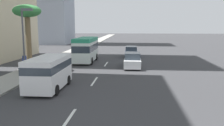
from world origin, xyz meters
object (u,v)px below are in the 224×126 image
object	(u,v)px
pedestrian_near_lamp	(25,61)
street_lamp	(25,35)
van_third	(49,71)
car_lead	(131,52)
palm_tree	(27,15)
car_second	(132,61)
minibus_fourth	(86,49)

from	to	relation	value
pedestrian_near_lamp	street_lamp	bearing A→B (deg)	54.34
van_third	street_lamp	size ratio (longest dim) A/B	0.86
car_lead	street_lamp	world-z (taller)	street_lamp
car_lead	palm_tree	world-z (taller)	palm_tree
car_second	pedestrian_near_lamp	xyz separation A→B (m)	(-3.31, 10.75, 0.29)
street_lamp	car_second	bearing A→B (deg)	-51.76
van_third	street_lamp	distance (m)	4.55
pedestrian_near_lamp	street_lamp	distance (m)	4.98
car_second	palm_tree	size ratio (longest dim) A/B	0.66
street_lamp	minibus_fourth	bearing A→B (deg)	-15.53
car_lead	pedestrian_near_lamp	size ratio (longest dim) A/B	2.69
minibus_fourth	pedestrian_near_lamp	bearing A→B (deg)	-34.30
car_lead	car_second	distance (m)	9.25
car_second	palm_tree	xyz separation A→B (m)	(-2.38, 10.63, 4.82)
palm_tree	street_lamp	distance (m)	5.25
car_lead	palm_tree	xyz separation A→B (m)	(-11.63, 10.45, 4.87)
car_lead	pedestrian_near_lamp	world-z (taller)	pedestrian_near_lamp
van_third	pedestrian_near_lamp	size ratio (longest dim) A/B	2.97
car_lead	palm_tree	distance (m)	16.37
car_second	van_third	distance (m)	11.32
palm_tree	pedestrian_near_lamp	bearing A→B (deg)	172.76
car_second	minibus_fourth	bearing A→B (deg)	57.04
minibus_fourth	street_lamp	world-z (taller)	street_lamp
pedestrian_near_lamp	palm_tree	bearing A→B (deg)	-159.43
palm_tree	van_third	bearing A→B (deg)	-147.49
car_lead	pedestrian_near_lamp	distance (m)	16.42
van_third	palm_tree	distance (m)	9.51
car_second	pedestrian_near_lamp	bearing A→B (deg)	107.10
car_second	street_lamp	distance (m)	11.73
van_third	car_lead	bearing A→B (deg)	162.62
car_second	van_third	world-z (taller)	van_third
street_lamp	van_third	bearing A→B (deg)	-131.74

